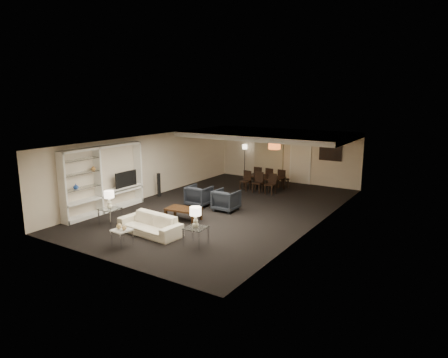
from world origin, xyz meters
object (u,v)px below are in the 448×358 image
vase_amber (93,168)px  chair_nr (270,184)px  pendant_light (275,146)px  chair_nl (245,181)px  table_lamp_right (196,217)px  chair_fr (283,179)px  sofa (150,224)px  chair_nm (258,182)px  dining_table (264,183)px  table_lamp_left (109,200)px  armchair_right (226,200)px  chair_fm (271,177)px  armchair_left (199,196)px  chair_fl (259,176)px  floor_speaker (159,185)px  marble_table (122,237)px  floor_lamp (245,161)px  coffee_table (183,214)px  side_table_right (196,236)px  side_table_left (110,216)px  vase_blue (76,186)px

vase_amber → chair_nr: size_ratio=0.19×
pendant_light → chair_nl: 1.93m
table_lamp_right → chair_fr: table_lamp_right is taller
sofa → chair_fr: 7.64m
chair_nm → chair_nr: 0.60m
chair_nl → dining_table: bearing=51.9°
sofa → table_lamp_left: 1.78m
armchair_right → dining_table: armchair_right is taller
chair_nl → chair_fm: 1.43m
armchair_left → chair_fl: size_ratio=0.97×
floor_speaker → dining_table: floor_speaker is taller
sofa → chair_nr: size_ratio=2.38×
sofa → marble_table: bearing=-85.7°
chair_nm → floor_lamp: floor_lamp is taller
coffee_table → armchair_right: 1.81m
sofa → table_lamp_left: size_ratio=3.53×
side_table_right → marble_table: 2.03m
sofa → floor_speaker: bearing=132.6°
armchair_left → chair_nl: (0.28, 2.98, 0.05)m
side_table_left → vase_blue: 1.53m
armchair_left → chair_nr: bearing=-117.8°
side_table_left → table_lamp_left: 0.55m
floor_speaker → chair_fr: size_ratio=1.12×
table_lamp_right → chair_fl: bearing=104.9°
sofa → chair_fm: 7.59m
table_lamp_left → table_lamp_right: bearing=0.0°
vase_amber → chair_nl: 6.51m
table_lamp_left → floor_speaker: (-1.10, 3.55, -0.33)m
marble_table → pendant_light: bearing=85.0°
armchair_right → table_lamp_right: 3.51m
table_lamp_right → chair_nl: 6.61m
pendant_light → armchair_left: pendant_light is taller
sofa → floor_speaker: floor_speaker is taller
dining_table → armchair_right: bearing=-81.4°
sofa → side_table_left: 1.70m
armchair_left → chair_nm: (0.88, 2.98, 0.05)m
armchair_left → marble_table: (0.60, -4.40, -0.15)m
armchair_right → chair_nl: 3.12m
marble_table → dining_table: 8.04m
chair_fm → armchair_right: bearing=99.0°
chair_nr → chair_fl: bearing=135.6°
floor_speaker → armchair_right: bearing=13.4°
sofa → floor_lamp: 8.85m
table_lamp_right → chair_nm: size_ratio=0.68×
armchair_left → side_table_right: armchair_left is taller
chair_nl → chair_fl: same height
pendant_light → chair_nr: bearing=-75.3°
pendant_light → chair_nm: pendant_light is taller
side_table_left → dining_table: (1.98, 6.93, 0.03)m
chair_nr → chair_nm: bearing=-177.1°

